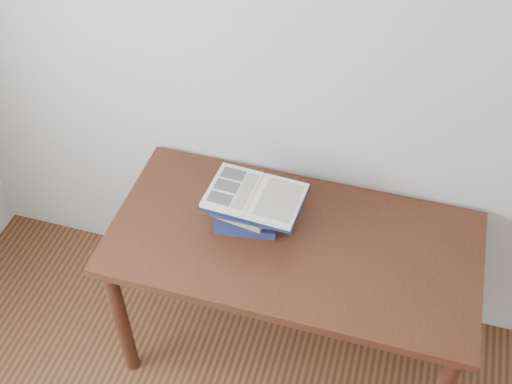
% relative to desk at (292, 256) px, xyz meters
% --- Properties ---
extents(desk, '(1.39, 0.70, 0.75)m').
position_rel_desk_xyz_m(desk, '(0.00, 0.00, 0.00)').
color(desk, '#4A2212').
rests_on(desk, ground).
extents(book_stack, '(0.26, 0.21, 0.13)m').
position_rel_desk_xyz_m(book_stack, '(-0.20, 0.05, 0.16)').
color(book_stack, '#1A1F4F').
rests_on(book_stack, desk).
extents(open_book, '(0.37, 0.27, 0.03)m').
position_rel_desk_xyz_m(open_book, '(-0.16, 0.05, 0.24)').
color(open_book, black).
rests_on(open_book, book_stack).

